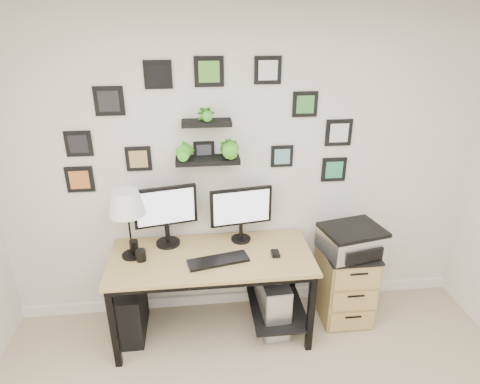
{
  "coord_description": "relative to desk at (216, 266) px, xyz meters",
  "views": [
    {
      "loc": [
        -0.38,
        -1.08,
        2.48
      ],
      "look_at": [
        -0.05,
        1.83,
        1.2
      ],
      "focal_mm": 30.0,
      "sensor_mm": 36.0,
      "label": 1
    }
  ],
  "objects": [
    {
      "name": "monitor_left",
      "position": [
        -0.38,
        0.18,
        0.42
      ],
      "size": [
        0.5,
        0.23,
        0.51
      ],
      "color": "black",
      "rests_on": "desk"
    },
    {
      "name": "keyboard",
      "position": [
        0.01,
        -0.13,
        0.14
      ],
      "size": [
        0.49,
        0.24,
        0.02
      ],
      "primitive_type": "cube",
      "rotation": [
        0.0,
        0.0,
        0.21
      ],
      "color": "black",
      "rests_on": "desk"
    },
    {
      "name": "printer",
      "position": [
        1.13,
        0.02,
        0.16
      ],
      "size": [
        0.55,
        0.47,
        0.22
      ],
      "color": "silver",
      "rests_on": "file_cabinet"
    },
    {
      "name": "mug",
      "position": [
        -0.58,
        -0.04,
        0.17
      ],
      "size": [
        0.08,
        0.08,
        0.09
      ],
      "primitive_type": "cylinder",
      "color": "black",
      "rests_on": "desk"
    },
    {
      "name": "monitor_right",
      "position": [
        0.22,
        0.17,
        0.41
      ],
      "size": [
        0.51,
        0.19,
        0.48
      ],
      "color": "black",
      "rests_on": "desk"
    },
    {
      "name": "file_cabinet",
      "position": [
        1.13,
        0.06,
        -0.29
      ],
      "size": [
        0.43,
        0.53,
        0.67
      ],
      "color": "tan",
      "rests_on": "ground"
    },
    {
      "name": "wall_decor",
      "position": [
        -0.01,
        0.27,
        1.03
      ],
      "size": [
        2.3,
        0.18,
        1.03
      ],
      "color": "black",
      "rests_on": "ground"
    },
    {
      "name": "room",
      "position": [
        0.27,
        0.32,
        -0.58
      ],
      "size": [
        4.0,
        4.0,
        4.0
      ],
      "color": "tan",
      "rests_on": "ground"
    },
    {
      "name": "pc_tower_grey",
      "position": [
        0.47,
        -0.02,
        -0.38
      ],
      "size": [
        0.24,
        0.5,
        0.49
      ],
      "color": "gray",
      "rests_on": "ground"
    },
    {
      "name": "desk",
      "position": [
        0.0,
        0.0,
        0.0
      ],
      "size": [
        1.6,
        0.7,
        0.75
      ],
      "color": "tan",
      "rests_on": "ground"
    },
    {
      "name": "pen_cup",
      "position": [
        -0.65,
        0.11,
        0.17
      ],
      "size": [
        0.07,
        0.07,
        0.09
      ],
      "primitive_type": "cylinder",
      "color": "black",
      "rests_on": "desk"
    },
    {
      "name": "mouse",
      "position": [
        0.47,
        -0.08,
        0.14
      ],
      "size": [
        0.06,
        0.1,
        0.03
      ],
      "primitive_type": "cube",
      "rotation": [
        0.0,
        0.0,
        -0.01
      ],
      "color": "black",
      "rests_on": "desk"
    },
    {
      "name": "pc_tower_black",
      "position": [
        -0.71,
        0.02,
        -0.39
      ],
      "size": [
        0.21,
        0.46,
        0.46
      ],
      "primitive_type": "cube",
      "rotation": [
        0.0,
        0.0,
        0.0
      ],
      "color": "black",
      "rests_on": "ground"
    },
    {
      "name": "table_lamp",
      "position": [
        -0.65,
        0.03,
        0.57
      ],
      "size": [
        0.27,
        0.27,
        0.56
      ],
      "color": "black",
      "rests_on": "desk"
    }
  ]
}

